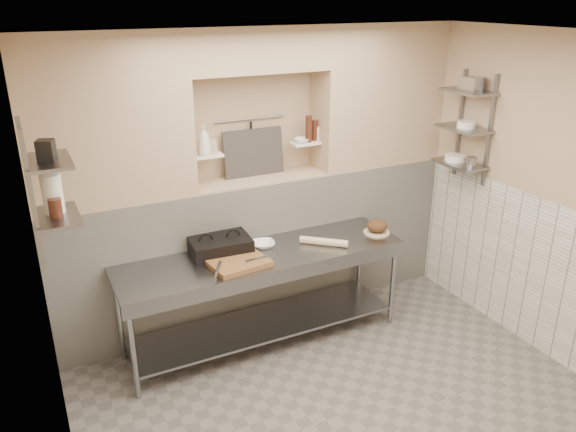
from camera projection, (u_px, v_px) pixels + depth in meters
floor at (351, 417)px, 4.41m from camera, size 4.00×3.90×0.10m
ceiling at (371, 29)px, 3.34m from camera, size 4.00×3.90×0.10m
wall_left at (41, 322)px, 3.03m from camera, size 0.10×3.90×2.80m
wall_right at (564, 204)px, 4.73m from camera, size 0.10×3.90×2.80m
wall_back at (248, 173)px, 5.54m from camera, size 4.00×0.10×2.80m
backwall_lower at (260, 246)px, 5.59m from camera, size 4.00×0.40×1.40m
alcove_sill at (258, 179)px, 5.33m from camera, size 1.30×0.40×0.02m
backwall_pillar_left at (106, 120)px, 4.53m from camera, size 1.35×0.40×1.40m
backwall_pillar_right at (378, 95)px, 5.62m from camera, size 1.35×0.40×1.40m
backwall_header at (256, 49)px, 4.89m from camera, size 1.30×0.40×0.40m
wainscot_left at (71, 421)px, 3.31m from camera, size 0.02×3.90×1.40m
wainscot_right at (545, 279)px, 4.96m from camera, size 0.02×3.90×1.40m
alcove_shelf_left at (206, 155)px, 5.01m from camera, size 0.28×0.16×0.02m
alcove_shelf_right at (305, 143)px, 5.43m from camera, size 0.28×0.16×0.02m
utensil_rail at (250, 119)px, 5.27m from camera, size 0.70×0.02×0.02m
hanging_steel at (251, 137)px, 5.32m from camera, size 0.02×0.02×0.30m
splash_panel at (254, 153)px, 5.33m from camera, size 0.60×0.08×0.45m
shelf_rail_left_a at (29, 184)px, 3.95m from camera, size 0.03×0.03×0.95m
shelf_rail_left_b at (33, 202)px, 3.62m from camera, size 0.03×0.03×0.95m
wall_shelf_left_lower at (57, 217)px, 3.92m from camera, size 0.30×0.50×0.02m
wall_shelf_left_upper at (47, 161)px, 3.77m from camera, size 0.30×0.50×0.03m
shelf_rail_right_a at (460, 123)px, 5.57m from camera, size 0.03×0.03×1.05m
shelf_rail_right_b at (490, 131)px, 5.23m from camera, size 0.03×0.03×1.05m
wall_shelf_right_lower at (460, 164)px, 5.47m from camera, size 0.30×0.50×0.02m
wall_shelf_right_mid at (464, 128)px, 5.34m from camera, size 0.30×0.50×0.02m
wall_shelf_right_upper at (468, 91)px, 5.22m from camera, size 0.30×0.50×0.03m
prep_table at (263, 280)px, 5.05m from camera, size 2.60×0.70×0.90m
panini_press at (220, 245)px, 4.97m from camera, size 0.55×0.42×0.14m
cutting_board at (239, 263)px, 4.75m from camera, size 0.52×0.40×0.04m
knife_blade at (260, 258)px, 4.79m from camera, size 0.27×0.05×0.01m
tongs at (218, 270)px, 4.55m from camera, size 0.16×0.27×0.03m
mixing_bowl at (263, 244)px, 5.10m from camera, size 0.25×0.25×0.05m
rolling_pin at (324, 242)px, 5.13m from camera, size 0.38×0.34×0.07m
bread_board at (377, 232)px, 5.40m from camera, size 0.25×0.25×0.01m
bread_loaf at (377, 226)px, 5.38m from camera, size 0.20×0.20×0.12m
bottle_soap at (204, 140)px, 4.92m from camera, size 0.12×0.12×0.27m
jar_alcove at (211, 147)px, 5.00m from camera, size 0.09×0.09×0.13m
bowl_alcove at (302, 140)px, 5.39m from camera, size 0.15×0.15×0.04m
condiment_a at (315, 130)px, 5.44m from camera, size 0.05×0.05×0.20m
condiment_b at (309, 129)px, 5.37m from camera, size 0.06×0.06×0.25m
condiment_c at (316, 133)px, 5.47m from camera, size 0.08×0.08×0.13m
jug_left at (52, 194)px, 3.90m from camera, size 0.14×0.14×0.28m
jar_left at (55, 208)px, 3.85m from camera, size 0.09×0.09×0.13m
box_left_upper at (46, 151)px, 3.69m from camera, size 0.13×0.13×0.15m
bowl_right at (455, 158)px, 5.52m from camera, size 0.20×0.20×0.06m
canister_right at (472, 162)px, 5.32m from camera, size 0.09×0.09×0.09m
bowl_right_mid at (466, 124)px, 5.31m from camera, size 0.17×0.17×0.06m
basket_right at (472, 84)px, 5.16m from camera, size 0.18×0.21×0.12m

